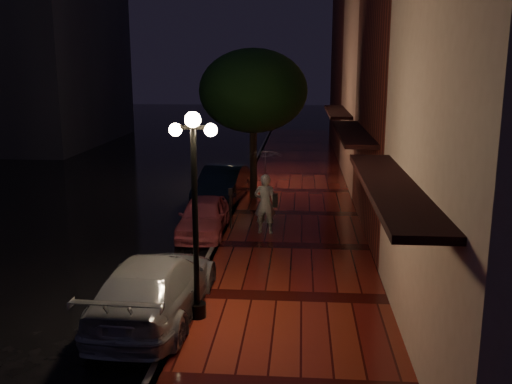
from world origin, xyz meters
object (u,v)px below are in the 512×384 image
at_px(streetlamp_near, 195,204).
at_px(pink_car, 204,216).
at_px(street_tree, 253,94).
at_px(navy_car, 222,185).
at_px(streetlamp_far, 253,128).
at_px(woman_with_umbrella, 265,178).
at_px(parking_meter, 230,204).
at_px(silver_car, 155,287).

relative_size(streetlamp_near, pink_car, 1.20).
xyz_separation_m(street_tree, pink_car, (-1.21, -4.65, -3.63)).
relative_size(street_tree, navy_car, 1.34).
xyz_separation_m(streetlamp_far, navy_car, (-0.95, -3.30, -1.89)).
xyz_separation_m(woman_with_umbrella, parking_meter, (-1.14, 0.41, -0.95)).
xyz_separation_m(streetlamp_far, street_tree, (0.26, -3.01, 1.64)).
bearing_deg(navy_car, streetlamp_far, 79.45).
distance_m(pink_car, parking_meter, 0.94).
distance_m(streetlamp_far, street_tree, 3.44).
distance_m(street_tree, pink_car, 6.03).
bearing_deg(parking_meter, streetlamp_near, -109.99).
bearing_deg(woman_with_umbrella, pink_car, 0.51).
distance_m(pink_car, silver_car, 6.13).
distance_m(streetlamp_far, parking_meter, 7.56).
relative_size(silver_car, woman_with_umbrella, 1.82).
bearing_deg(navy_car, parking_meter, -72.94).
bearing_deg(parking_meter, silver_car, -118.41).
bearing_deg(pink_car, streetlamp_near, -83.03).
bearing_deg(streetlamp_near, street_tree, 88.65).
bearing_deg(streetlamp_far, streetlamp_near, -90.00).
bearing_deg(streetlamp_far, pink_car, -97.07).
height_order(streetlamp_far, woman_with_umbrella, streetlamp_far).
bearing_deg(parking_meter, woman_with_umbrella, -40.93).
height_order(woman_with_umbrella, parking_meter, woman_with_umbrella).
bearing_deg(streetlamp_near, pink_car, 98.53).
relative_size(street_tree, parking_meter, 4.38).
bearing_deg(pink_car, silver_car, -91.55).
bearing_deg(street_tree, parking_meter, -94.90).
bearing_deg(streetlamp_near, navy_car, 95.07).
bearing_deg(navy_car, woman_with_umbrella, -60.74).
bearing_deg(pink_car, streetlamp_far, 81.38).
distance_m(silver_car, woman_with_umbrella, 6.43).
height_order(streetlamp_near, navy_car, streetlamp_near).
xyz_separation_m(streetlamp_near, streetlamp_far, (0.00, 14.00, 0.00)).
bearing_deg(street_tree, silver_car, -96.40).
distance_m(streetlamp_near, parking_meter, 6.82).
height_order(streetlamp_near, streetlamp_far, same).
xyz_separation_m(navy_car, silver_car, (-0.00, -10.49, -0.01)).
height_order(streetlamp_near, parking_meter, streetlamp_near).
height_order(pink_car, navy_car, navy_car).
height_order(streetlamp_far, pink_car, streetlamp_far).
distance_m(streetlamp_near, streetlamp_far, 14.00).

